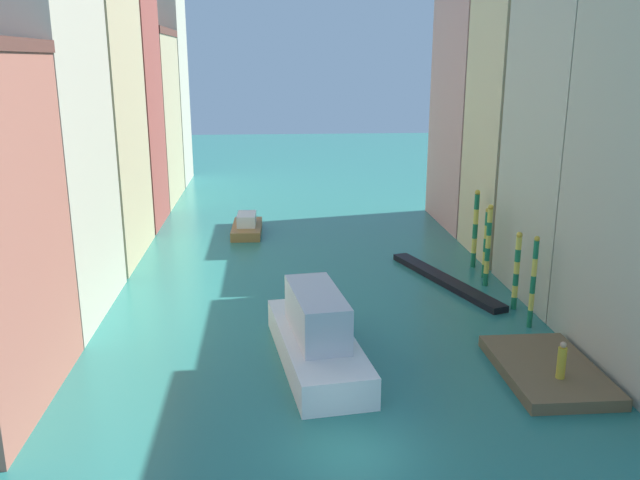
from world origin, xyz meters
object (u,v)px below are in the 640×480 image
at_px(waterfront_dock, 547,370).
at_px(mooring_pole_3, 486,242).
at_px(person_on_dock, 562,361).
at_px(mooring_pole_0, 533,281).
at_px(gondola_black, 444,280).
at_px(mooring_pole_2, 488,245).
at_px(vaporetto_white, 317,336).
at_px(mooring_pole_1, 517,270).
at_px(motorboat_0, 247,226).
at_px(mooring_pole_4, 475,228).

relative_size(waterfront_dock, mooring_pole_3, 1.45).
height_order(person_on_dock, mooring_pole_3, mooring_pole_3).
xyz_separation_m(mooring_pole_0, gondola_black, (-2.52, 7.01, -2.25)).
xyz_separation_m(waterfront_dock, mooring_pole_3, (1.49, 13.11, 2.01)).
relative_size(mooring_pole_0, gondola_black, 0.45).
relative_size(mooring_pole_2, vaporetto_white, 0.52).
xyz_separation_m(mooring_pole_1, gondola_black, (-2.64, 4.49, -2.03)).
bearing_deg(mooring_pole_0, mooring_pole_1, 87.30).
height_order(mooring_pole_3, motorboat_0, mooring_pole_3).
bearing_deg(waterfront_dock, motorboat_0, 118.37).
height_order(mooring_pole_4, vaporetto_white, mooring_pole_4).
xyz_separation_m(mooring_pole_4, vaporetto_white, (-11.25, -13.22, -1.36)).
relative_size(mooring_pole_2, mooring_pole_3, 1.12).
height_order(gondola_black, motorboat_0, motorboat_0).
bearing_deg(waterfront_dock, mooring_pole_1, 79.70).
relative_size(waterfront_dock, mooring_pole_2, 1.29).
bearing_deg(mooring_pole_1, gondola_black, 120.45).
bearing_deg(mooring_pole_3, mooring_pole_0, -91.44).
bearing_deg(mooring_pole_0, mooring_pole_4, 88.92).
bearing_deg(mooring_pole_4, mooring_pole_0, -91.08).
bearing_deg(person_on_dock, mooring_pole_3, 84.02).
bearing_deg(mooring_pole_0, waterfront_dock, -103.85).
distance_m(vaporetto_white, gondola_black, 13.34).
xyz_separation_m(person_on_dock, mooring_pole_4, (1.49, 16.48, 1.37)).
distance_m(waterfront_dock, mooring_pole_4, 15.51).
bearing_deg(mooring_pole_1, mooring_pole_2, 94.47).
height_order(waterfront_dock, mooring_pole_2, mooring_pole_2).
relative_size(mooring_pole_2, motorboat_0, 0.92).
relative_size(person_on_dock, vaporetto_white, 0.17).
xyz_separation_m(mooring_pole_2, gondola_black, (-2.34, 0.64, -2.36)).
xyz_separation_m(mooring_pole_0, mooring_pole_3, (0.20, 7.89, -0.17)).
bearing_deg(waterfront_dock, mooring_pole_2, 84.56).
height_order(waterfront_dock, mooring_pole_1, mooring_pole_1).
bearing_deg(gondola_black, mooring_pole_3, 17.92).
bearing_deg(mooring_pole_1, waterfront_dock, -100.30).
bearing_deg(mooring_pole_2, mooring_pole_1, -85.53).
distance_m(mooring_pole_1, mooring_pole_3, 5.37).
bearing_deg(gondola_black, mooring_pole_1, -59.55).
relative_size(mooring_pole_1, vaporetto_white, 0.45).
height_order(waterfront_dock, person_on_dock, person_on_dock).
distance_m(mooring_pole_3, mooring_pole_4, 2.18).
bearing_deg(mooring_pole_4, waterfront_dock, -95.53).
relative_size(mooring_pole_1, mooring_pole_4, 0.84).
relative_size(vaporetto_white, gondola_black, 0.90).
bearing_deg(gondola_black, person_on_dock, -84.82).
bearing_deg(mooring_pole_1, mooring_pole_3, 89.15).
distance_m(mooring_pole_0, mooring_pole_1, 2.53).
height_order(mooring_pole_3, vaporetto_white, mooring_pole_3).
relative_size(mooring_pole_0, mooring_pole_2, 0.96).
bearing_deg(mooring_pole_4, gondola_black, -131.82).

